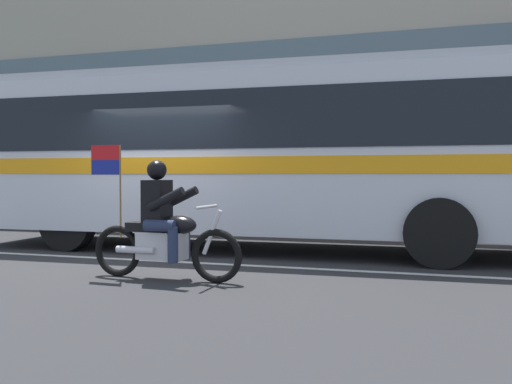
% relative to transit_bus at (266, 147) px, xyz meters
% --- Properties ---
extents(ground_plane, '(60.00, 60.00, 0.00)m').
position_rel_transit_bus_xyz_m(ground_plane, '(-1.46, -1.19, -1.88)').
color(ground_plane, '#2B2B2D').
extents(sidewalk_curb, '(28.00, 3.80, 0.15)m').
position_rel_transit_bus_xyz_m(sidewalk_curb, '(-1.46, 3.91, -1.81)').
color(sidewalk_curb, '#B7B2A8').
rests_on(sidewalk_curb, ground_plane).
extents(lane_center_stripe, '(26.60, 0.14, 0.01)m').
position_rel_transit_bus_xyz_m(lane_center_stripe, '(-1.46, -1.79, -1.88)').
color(lane_center_stripe, silver).
rests_on(lane_center_stripe, ground_plane).
extents(office_building_facade, '(28.00, 0.89, 12.90)m').
position_rel_transit_bus_xyz_m(office_building_facade, '(-1.46, 6.20, 4.57)').
color(office_building_facade, gray).
rests_on(office_building_facade, ground_plane).
extents(transit_bus, '(11.00, 2.88, 3.22)m').
position_rel_transit_bus_xyz_m(transit_bus, '(0.00, 0.00, 0.00)').
color(transit_bus, silver).
rests_on(transit_bus, ground_plane).
extents(motorcycle_with_rider, '(2.20, 0.64, 1.78)m').
position_rel_transit_bus_xyz_m(motorcycle_with_rider, '(-0.45, -3.20, -1.22)').
color(motorcycle_with_rider, black).
rests_on(motorcycle_with_rider, ground_plane).
extents(fire_hydrant, '(0.22, 0.30, 0.75)m').
position_rel_transit_bus_xyz_m(fire_hydrant, '(-4.29, 3.06, -1.36)').
color(fire_hydrant, gold).
rests_on(fire_hydrant, sidewalk_curb).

